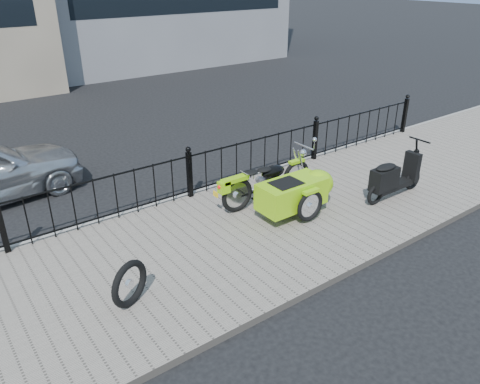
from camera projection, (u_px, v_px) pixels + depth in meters
ground at (227, 227)px, 8.69m from camera, size 120.00×120.00×0.00m
sidewalk at (243, 235)px, 8.30m from camera, size 30.00×3.80×0.12m
curb at (187, 196)px, 9.71m from camera, size 30.00×0.10×0.12m
iron_fence at (190, 175)px, 9.38m from camera, size 14.11×0.11×1.08m
motorcycle_sidecar at (294, 188)px, 8.81m from camera, size 2.28×1.48×0.98m
scooter at (392, 178)px, 9.32m from camera, size 1.64×0.48×1.11m
spare_tire at (130, 284)px, 6.37m from camera, size 0.65×0.39×0.68m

